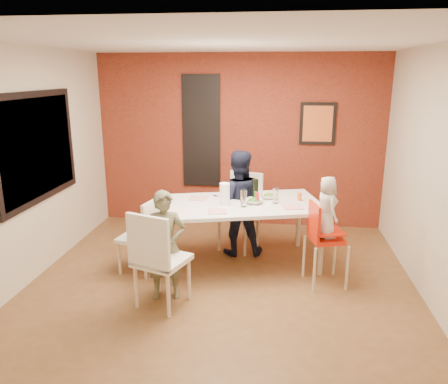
# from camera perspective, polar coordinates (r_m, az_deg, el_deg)

# --- Properties ---
(ground) EXTENTS (4.50, 4.50, 0.00)m
(ground) POSITION_cam_1_polar(r_m,az_deg,el_deg) (5.22, -0.42, -12.06)
(ground) COLOR brown
(ground) RESTS_ON ground
(ceiling) EXTENTS (4.50, 4.50, 0.02)m
(ceiling) POSITION_cam_1_polar(r_m,az_deg,el_deg) (4.64, -0.49, 19.00)
(ceiling) COLOR silver
(ceiling) RESTS_ON wall_back
(wall_back) EXTENTS (4.50, 0.02, 2.70)m
(wall_back) POSITION_cam_1_polar(r_m,az_deg,el_deg) (6.95, 2.01, 6.63)
(wall_back) COLOR beige
(wall_back) RESTS_ON ground
(wall_front) EXTENTS (4.50, 0.02, 2.70)m
(wall_front) POSITION_cam_1_polar(r_m,az_deg,el_deg) (2.64, -6.95, -8.33)
(wall_front) COLOR beige
(wall_front) RESTS_ON ground
(wall_left) EXTENTS (0.02, 4.50, 2.70)m
(wall_left) POSITION_cam_1_polar(r_m,az_deg,el_deg) (5.52, -24.34, 2.95)
(wall_left) COLOR beige
(wall_left) RESTS_ON ground
(wall_right) EXTENTS (0.02, 4.50, 2.70)m
(wall_right) POSITION_cam_1_polar(r_m,az_deg,el_deg) (4.99, 26.11, 1.56)
(wall_right) COLOR beige
(wall_right) RESTS_ON ground
(brick_accent_wall) EXTENTS (4.50, 0.02, 2.70)m
(brick_accent_wall) POSITION_cam_1_polar(r_m,az_deg,el_deg) (6.93, 1.99, 6.61)
(brick_accent_wall) COLOR maroon
(brick_accent_wall) RESTS_ON ground
(picture_window_frame) EXTENTS (0.05, 1.70, 1.30)m
(picture_window_frame) POSITION_cam_1_polar(r_m,az_deg,el_deg) (5.63, -23.26, 5.39)
(picture_window_frame) COLOR black
(picture_window_frame) RESTS_ON wall_left
(picture_window_pane) EXTENTS (0.02, 1.55, 1.15)m
(picture_window_pane) POSITION_cam_1_polar(r_m,az_deg,el_deg) (5.63, -23.13, 5.39)
(picture_window_pane) COLOR black
(picture_window_pane) RESTS_ON wall_left
(glassblock_strip) EXTENTS (0.55, 0.03, 1.70)m
(glassblock_strip) POSITION_cam_1_polar(r_m,az_deg,el_deg) (6.98, -2.97, 7.90)
(glassblock_strip) COLOR silver
(glassblock_strip) RESTS_ON wall_back
(glassblock_surround) EXTENTS (0.60, 0.03, 1.76)m
(glassblock_surround) POSITION_cam_1_polar(r_m,az_deg,el_deg) (6.97, -2.97, 7.89)
(glassblock_surround) COLOR black
(glassblock_surround) RESTS_ON wall_back
(art_print_frame) EXTENTS (0.54, 0.03, 0.64)m
(art_print_frame) POSITION_cam_1_polar(r_m,az_deg,el_deg) (6.87, 12.14, 8.73)
(art_print_frame) COLOR black
(art_print_frame) RESTS_ON wall_back
(art_print_canvas) EXTENTS (0.44, 0.01, 0.54)m
(art_print_canvas) POSITION_cam_1_polar(r_m,az_deg,el_deg) (6.86, 12.15, 8.71)
(art_print_canvas) COLOR orange
(art_print_canvas) RESTS_ON wall_back
(dining_table) EXTENTS (2.18, 1.56, 0.82)m
(dining_table) POSITION_cam_1_polar(r_m,az_deg,el_deg) (5.51, 2.36, -2.15)
(dining_table) COLOR white
(dining_table) RESTS_ON ground
(chair_near) EXTENTS (0.63, 0.63, 1.06)m
(chair_near) POSITION_cam_1_polar(r_m,az_deg,el_deg) (4.57, -8.82, -8.21)
(chair_near) COLOR white
(chair_near) RESTS_ON ground
(chair_far) EXTENTS (0.64, 0.64, 1.06)m
(chair_far) POSITION_cam_1_polar(r_m,az_deg,el_deg) (6.11, 2.36, -1.87)
(chair_far) COLOR silver
(chair_far) RESTS_ON ground
(chair_left) EXTENTS (0.51, 0.51, 0.93)m
(chair_left) POSITION_cam_1_polar(r_m,az_deg,el_deg) (5.43, -10.39, -5.21)
(chair_left) COLOR white
(chair_left) RESTS_ON ground
(high_chair) EXTENTS (0.50, 0.50, 0.99)m
(high_chair) POSITION_cam_1_polar(r_m,az_deg,el_deg) (5.15, 12.78, -5.63)
(high_chair) COLOR red
(high_chair) RESTS_ON ground
(child_near) EXTENTS (0.50, 0.38, 1.21)m
(child_near) POSITION_cam_1_polar(r_m,az_deg,el_deg) (4.78, -7.64, -6.94)
(child_near) COLOR brown
(child_near) RESTS_ON ground
(child_far) EXTENTS (0.76, 0.63, 1.43)m
(child_far) POSITION_cam_1_polar(r_m,az_deg,el_deg) (5.85, 1.82, -1.45)
(child_far) COLOR black
(child_far) RESTS_ON ground
(toddler) EXTENTS (0.34, 0.40, 0.71)m
(toddler) POSITION_cam_1_polar(r_m,az_deg,el_deg) (5.05, 13.27, -1.95)
(toddler) COLOR beige
(toddler) RESTS_ON high_chair
(plate_near_left) EXTENTS (0.25, 0.25, 0.01)m
(plate_near_left) POSITION_cam_1_polar(r_m,az_deg,el_deg) (5.14, -0.88, -2.54)
(plate_near_left) COLOR white
(plate_near_left) RESTS_ON dining_table
(plate_far_mid) EXTENTS (0.23, 0.23, 0.01)m
(plate_far_mid) POSITION_cam_1_polar(r_m,az_deg,el_deg) (5.89, 2.83, -0.19)
(plate_far_mid) COLOR white
(plate_far_mid) RESTS_ON dining_table
(plate_near_right) EXTENTS (0.27, 0.27, 0.01)m
(plate_near_right) POSITION_cam_1_polar(r_m,az_deg,el_deg) (5.37, 8.95, -1.92)
(plate_near_right) COLOR white
(plate_near_right) RESTS_ON dining_table
(plate_far_left) EXTENTS (0.23, 0.23, 0.01)m
(plate_far_left) POSITION_cam_1_polar(r_m,az_deg,el_deg) (5.67, -3.42, -0.83)
(plate_far_left) COLOR white
(plate_far_left) RESTS_ON dining_table
(salad_bowl_a) EXTENTS (0.27, 0.27, 0.05)m
(salad_bowl_a) POSITION_cam_1_polar(r_m,az_deg,el_deg) (5.47, 3.95, -1.22)
(salad_bowl_a) COLOR silver
(salad_bowl_a) RESTS_ON dining_table
(salad_bowl_b) EXTENTS (0.25, 0.25, 0.06)m
(salad_bowl_b) POSITION_cam_1_polar(r_m,az_deg,el_deg) (5.70, 5.94, -0.56)
(salad_bowl_b) COLOR white
(salad_bowl_b) RESTS_ON dining_table
(wine_bottle) EXTENTS (0.07, 0.07, 0.28)m
(wine_bottle) POSITION_cam_1_polar(r_m,az_deg,el_deg) (5.55, 4.11, 0.26)
(wine_bottle) COLOR black
(wine_bottle) RESTS_ON dining_table
(wine_glass_a) EXTENTS (0.07, 0.07, 0.21)m
(wine_glass_a) POSITION_cam_1_polar(r_m,az_deg,el_deg) (5.31, 2.59, -0.86)
(wine_glass_a) COLOR silver
(wine_glass_a) RESTS_ON dining_table
(wine_glass_b) EXTENTS (0.07, 0.07, 0.20)m
(wine_glass_b) POSITION_cam_1_polar(r_m,az_deg,el_deg) (5.49, 6.76, -0.47)
(wine_glass_b) COLOR white
(wine_glass_b) RESTS_ON dining_table
(paper_towel_roll) EXTENTS (0.12, 0.12, 0.28)m
(paper_towel_roll) POSITION_cam_1_polar(r_m,az_deg,el_deg) (5.37, 0.10, -0.27)
(paper_towel_roll) COLOR white
(paper_towel_roll) RESTS_ON dining_table
(condiment_red) EXTENTS (0.04, 0.04, 0.15)m
(condiment_red) POSITION_cam_1_polar(r_m,az_deg,el_deg) (5.43, 4.42, -0.83)
(condiment_red) COLOR red
(condiment_red) RESTS_ON dining_table
(condiment_green) EXTENTS (0.03, 0.03, 0.13)m
(condiment_green) POSITION_cam_1_polar(r_m,az_deg,el_deg) (5.53, 4.13, -0.61)
(condiment_green) COLOR #316F25
(condiment_green) RESTS_ON dining_table
(condiment_brown) EXTENTS (0.04, 0.04, 0.15)m
(condiment_brown) POSITION_cam_1_polar(r_m,az_deg,el_deg) (5.50, 2.34, -0.59)
(condiment_brown) COLOR brown
(condiment_brown) RESTS_ON dining_table
(sippy_cup) EXTENTS (0.06, 0.06, 0.10)m
(sippy_cup) POSITION_cam_1_polar(r_m,az_deg,el_deg) (5.66, 9.83, -0.61)
(sippy_cup) COLOR orange
(sippy_cup) RESTS_ON dining_table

